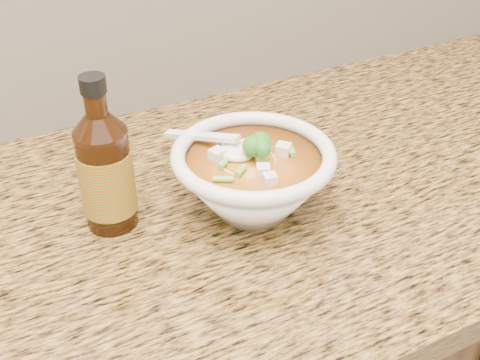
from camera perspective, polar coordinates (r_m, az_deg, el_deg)
name	(u,v)px	position (r m, az deg, el deg)	size (l,w,h in m)	color
counter_slab	(15,273)	(0.82, -20.53, -8.28)	(4.00, 0.68, 0.04)	olive
soup_bowl	(253,179)	(0.81, 1.26, 0.06)	(0.22, 0.23, 0.12)	white
hot_sauce_bottle	(106,172)	(0.79, -12.60, 0.72)	(0.09, 0.09, 0.21)	#3F1E08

